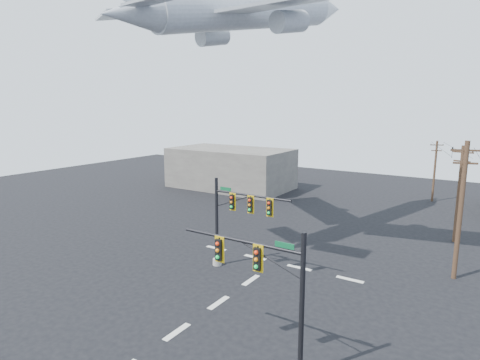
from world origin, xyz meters
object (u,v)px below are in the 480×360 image
Objects in this scene: signal_mast_near at (273,293)px; utility_pole_a at (461,208)px; utility_pole_b at (459,192)px; utility_pole_c at (435,170)px; signal_mast_far at (233,220)px; airliner at (249,12)px.

signal_mast_near is 17.39m from utility_pole_a.
utility_pole_c is at bearing 118.58° from utility_pole_b.
signal_mast_far is 16.29m from utility_pole_a.
signal_mast_far is 21.37m from utility_pole_b.
airliner reaches higher than signal_mast_near.
utility_pole_c is 33.23m from airliner.
signal_mast_far is at bearing 132.71° from signal_mast_near.
utility_pole_a is 9.04m from utility_pole_b.
utility_pole_c is (-4.01, 16.47, -0.51)m from utility_pole_b.
airliner is (-10.70, 15.23, 16.50)m from signal_mast_near.
signal_mast_far is at bearing -169.50° from utility_pole_a.
utility_pole_a is at bearing -102.82° from utility_pole_c.
signal_mast_far is (-8.00, 8.67, 0.19)m from signal_mast_near.
utility_pole_b reaches higher than utility_pole_c.
utility_pole_b is (-0.77, 8.99, -0.58)m from utility_pole_a.
utility_pole_c is at bearing -11.08° from airliner.
airliner is at bearing 125.09° from signal_mast_near.
airliner is (-2.70, 6.56, 16.31)m from signal_mast_far.
airliner reaches higher than utility_pole_c.
utility_pole_b is (13.69, 16.40, 0.72)m from signal_mast_far.
utility_pole_a is 1.12× the size of utility_pole_b.
utility_pole_b is 0.33× the size of airliner.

